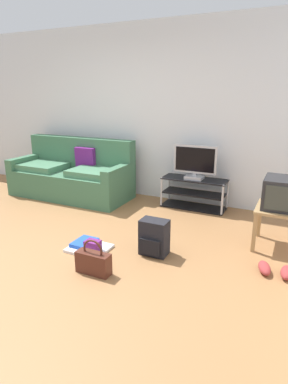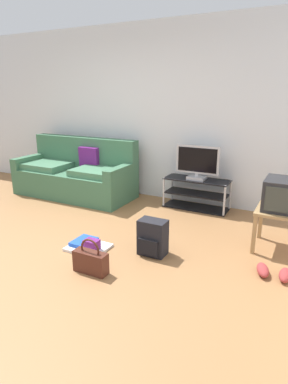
{
  "view_description": "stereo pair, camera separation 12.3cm",
  "coord_description": "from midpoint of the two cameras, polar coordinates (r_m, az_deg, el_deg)",
  "views": [
    {
      "loc": [
        2.38,
        -2.41,
        1.68
      ],
      "look_at": [
        0.78,
        0.92,
        0.55
      ],
      "focal_mm": 30.73,
      "sensor_mm": 36.0,
      "label": 1
    },
    {
      "loc": [
        2.49,
        -2.36,
        1.68
      ],
      "look_at": [
        0.78,
        0.92,
        0.55
      ],
      "focal_mm": 30.73,
      "sensor_mm": 36.0,
      "label": 2
    }
  ],
  "objects": [
    {
      "name": "tv_stand",
      "position": [
        4.98,
        7.97,
        -0.2
      ],
      "size": [
        0.96,
        0.36,
        0.45
      ],
      "color": "black",
      "rests_on": "ground_plane"
    },
    {
      "name": "sneakers_pair",
      "position": [
        3.45,
        20.87,
        -12.57
      ],
      "size": [
        0.34,
        0.27,
        0.09
      ],
      "color": "#993333",
      "rests_on": "ground_plane"
    },
    {
      "name": "wall_back",
      "position": [
        5.42,
        -1.07,
        13.48
      ],
      "size": [
        9.0,
        0.1,
        2.7
      ],
      "primitive_type": "cube",
      "color": "silver",
      "rests_on": "ground_plane"
    },
    {
      "name": "couch",
      "position": [
        5.63,
        -12.89,
        2.82
      ],
      "size": [
        2.01,
        0.84,
        0.95
      ],
      "color": "#3D6B4C",
      "rests_on": "ground_plane"
    },
    {
      "name": "backpack",
      "position": [
        3.54,
        0.77,
        -7.91
      ],
      "size": [
        0.29,
        0.26,
        0.39
      ],
      "rotation": [
        0.0,
        0.0,
        0.16
      ],
      "color": "black",
      "rests_on": "ground_plane"
    },
    {
      "name": "crt_tv",
      "position": [
        3.82,
        22.12,
        -0.2
      ],
      "size": [
        0.4,
        0.44,
        0.33
      ],
      "color": "#232326",
      "rests_on": "side_table"
    },
    {
      "name": "ground_plane",
      "position": [
        3.8,
        -18.04,
        -10.31
      ],
      "size": [
        9.0,
        9.8,
        0.02
      ],
      "primitive_type": "cube",
      "color": "olive"
    },
    {
      "name": "floor_tray",
      "position": [
        3.76,
        -10.5,
        -9.22
      ],
      "size": [
        0.44,
        0.36,
        0.14
      ],
      "color": "silver",
      "rests_on": "ground_plane"
    },
    {
      "name": "handbag",
      "position": [
        3.26,
        -9.86,
        -11.87
      ],
      "size": [
        0.35,
        0.12,
        0.35
      ],
      "rotation": [
        0.0,
        0.0,
        0.27
      ],
      "color": "#4C2319",
      "rests_on": "ground_plane"
    },
    {
      "name": "flat_tv",
      "position": [
        4.84,
        8.12,
        5.06
      ],
      "size": [
        0.64,
        0.22,
        0.5
      ],
      "color": "#B2B2B7",
      "rests_on": "tv_stand"
    },
    {
      "name": "side_table",
      "position": [
        3.88,
        21.71,
        -3.69
      ],
      "size": [
        0.51,
        0.51,
        0.47
      ],
      "color": "#9E7A4C",
      "rests_on": "ground_plane"
    }
  ]
}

